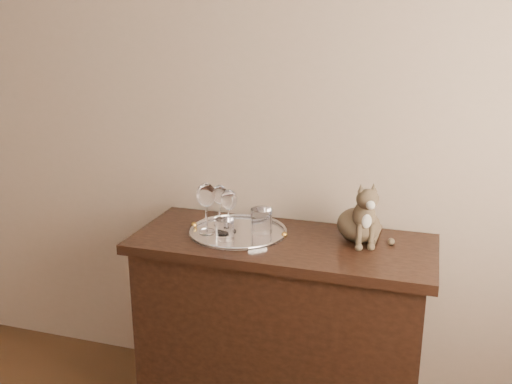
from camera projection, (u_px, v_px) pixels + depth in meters
wall_back at (173, 98)px, 2.58m from camera, size 4.00×0.10×2.70m
sideboard at (281, 334)px, 2.39m from camera, size 1.20×0.50×0.85m
tray at (238, 233)px, 2.33m from camera, size 0.40×0.40×0.01m
wine_glass_a at (220, 205)px, 2.39m from camera, size 0.07×0.07×0.17m
wine_glass_c at (206, 208)px, 2.30m from camera, size 0.08×0.08×0.21m
wine_glass_d at (229, 211)px, 2.31m from camera, size 0.07×0.07×0.18m
tumbler_b at (225, 229)px, 2.24m from camera, size 0.07×0.07×0.08m
tumbler_c at (261, 221)px, 2.32m from camera, size 0.09×0.09×0.10m
cat at (360, 209)px, 2.23m from camera, size 0.33×0.32×0.26m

